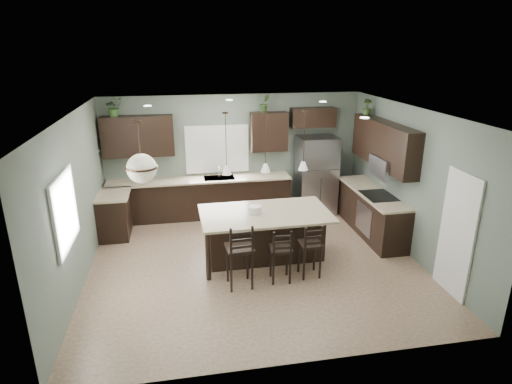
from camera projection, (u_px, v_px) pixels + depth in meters
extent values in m
plane|color=#9E8466|center=(255.00, 262.00, 8.02)|extent=(6.00, 6.00, 0.00)
cube|color=white|center=(457.00, 235.00, 6.75)|extent=(0.04, 0.82, 2.04)
cube|color=white|center=(217.00, 149.00, 9.99)|extent=(1.35, 0.02, 1.00)
cube|color=white|center=(64.00, 211.00, 6.27)|extent=(0.02, 1.10, 1.00)
cube|color=black|center=(114.00, 216.00, 9.00)|extent=(0.60, 0.90, 0.90)
cube|color=#BEB290|center=(113.00, 195.00, 8.85)|extent=(0.66, 0.96, 0.04)
cube|color=black|center=(201.00, 198.00, 10.01)|extent=(4.20, 0.60, 0.90)
cube|color=#BEB290|center=(200.00, 180.00, 9.84)|extent=(4.20, 0.66, 0.04)
cube|color=gray|center=(219.00, 178.00, 9.91)|extent=(0.70, 0.45, 0.01)
cylinder|color=silver|center=(219.00, 172.00, 9.83)|extent=(0.02, 0.02, 0.28)
cube|color=black|center=(138.00, 136.00, 9.42)|extent=(1.55, 0.34, 0.90)
cube|color=black|center=(269.00, 132.00, 9.92)|extent=(0.85, 0.34, 0.90)
cube|color=black|center=(313.00, 117.00, 10.00)|extent=(1.05, 0.34, 0.45)
cube|color=black|center=(371.00, 213.00, 9.14)|extent=(0.60, 2.35, 0.90)
cube|color=#BEB290|center=(372.00, 192.00, 8.99)|extent=(0.66, 2.35, 0.04)
cube|color=black|center=(378.00, 196.00, 8.72)|extent=(0.58, 0.75, 0.02)
cube|color=gray|center=(363.00, 219.00, 8.84)|extent=(0.01, 0.72, 0.60)
cube|color=black|center=(384.00, 144.00, 8.68)|extent=(0.34, 2.35, 0.90)
cube|color=gray|center=(386.00, 167.00, 8.54)|extent=(0.40, 0.75, 0.40)
cube|color=#9A99A1|center=(316.00, 175.00, 10.16)|extent=(0.90, 0.74, 1.85)
cube|color=black|center=(265.00, 235.00, 8.05)|extent=(2.42, 1.40, 0.92)
cylinder|color=silver|center=(255.00, 210.00, 7.84)|extent=(0.24, 0.24, 0.14)
cube|color=black|center=(239.00, 255.00, 7.05)|extent=(0.46, 0.46, 1.16)
cube|color=black|center=(280.00, 254.00, 7.25)|extent=(0.39, 0.39, 0.99)
cube|color=black|center=(310.00, 250.00, 7.40)|extent=(0.39, 0.39, 1.01)
imported|color=#2E5123|center=(114.00, 107.00, 9.10)|extent=(0.46, 0.44, 0.40)
imported|color=#365726|center=(265.00, 103.00, 9.66)|extent=(0.26, 0.22, 0.41)
imported|color=#335123|center=(367.00, 107.00, 9.27)|extent=(0.22, 0.22, 0.35)
plane|color=slate|center=(234.00, 154.00, 10.12)|extent=(6.00, 0.00, 6.00)
plane|color=slate|center=(296.00, 267.00, 5.01)|extent=(6.00, 0.00, 6.00)
plane|color=slate|center=(76.00, 202.00, 7.06)|extent=(0.00, 5.50, 5.50)
plane|color=slate|center=(411.00, 182.00, 8.07)|extent=(0.00, 5.50, 5.50)
plane|color=white|center=(254.00, 112.00, 7.11)|extent=(6.00, 6.00, 0.00)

